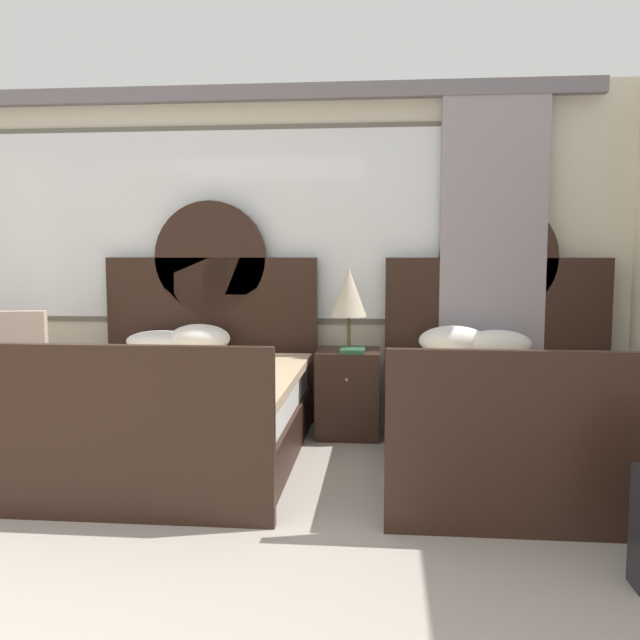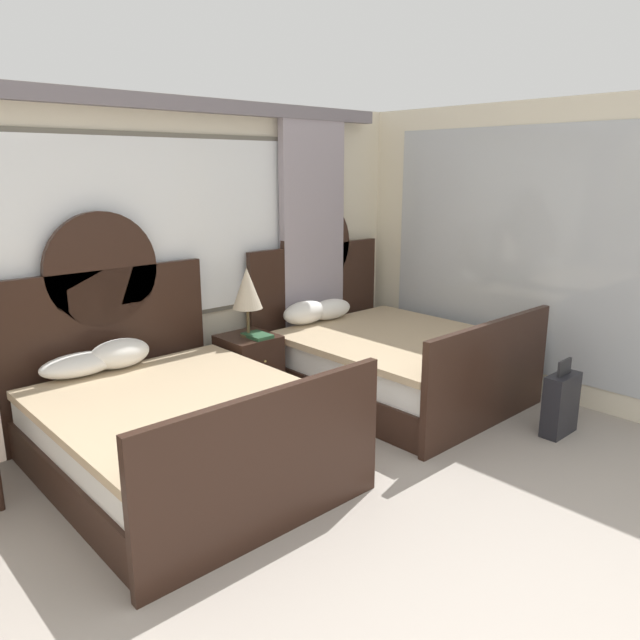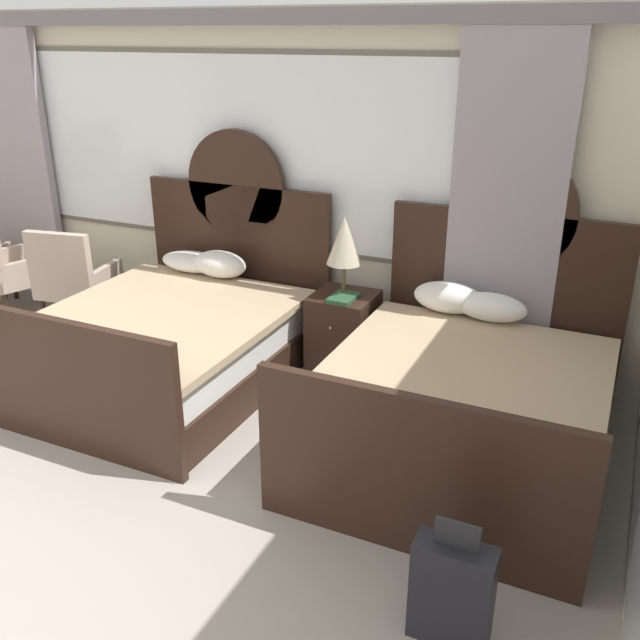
{
  "view_description": "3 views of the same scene",
  "coord_description": "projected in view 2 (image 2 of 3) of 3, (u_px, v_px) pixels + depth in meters",
  "views": [
    {
      "loc": [
        1.52,
        -1.53,
        1.38
      ],
      "look_at": [
        1.12,
        2.63,
        0.96
      ],
      "focal_mm": 37.85,
      "sensor_mm": 36.0,
      "label": 1
    },
    {
      "loc": [
        -1.79,
        -0.8,
        2.12
      ],
      "look_at": [
        1.23,
        2.48,
        0.98
      ],
      "focal_mm": 33.91,
      "sensor_mm": 36.0,
      "label": 2
    },
    {
      "loc": [
        3.19,
        -1.1,
        2.52
      ],
      "look_at": [
        1.64,
        2.22,
        0.98
      ],
      "focal_mm": 38.76,
      "sensor_mm": 36.0,
      "label": 3
    }
  ],
  "objects": [
    {
      "name": "wall_right_mirror",
      "position": [
        564.0,
        255.0,
        5.41
      ],
      "size": [
        0.08,
        4.52,
        2.7
      ],
      "color": "beige",
      "rests_on": "ground_plane"
    },
    {
      "name": "wall_back_window",
      "position": [
        80.0,
        259.0,
        4.71
      ],
      "size": [
        6.87,
        0.22,
        2.7
      ],
      "color": "beige",
      "rests_on": "ground_plane"
    },
    {
      "name": "bed_near_mirror",
      "position": [
        386.0,
        357.0,
        5.75
      ],
      "size": [
        1.73,
        2.17,
        1.79
      ],
      "color": "black",
      "rests_on": "ground_plane"
    },
    {
      "name": "bed_near_window",
      "position": [
        173.0,
        424.0,
        4.27
      ],
      "size": [
        1.73,
        2.17,
        1.79
      ],
      "color": "black",
      "rests_on": "ground_plane"
    },
    {
      "name": "suitcase_on_floor",
      "position": [
        561.0,
        404.0,
        4.88
      ],
      "size": [
        0.36,
        0.15,
        0.63
      ],
      "color": "black",
      "rests_on": "ground_plane"
    },
    {
      "name": "book_on_nightstand",
      "position": [
        257.0,
        335.0,
        5.36
      ],
      "size": [
        0.18,
        0.26,
        0.03
      ],
      "color": "#285133",
      "rests_on": "nightstand_between_beds"
    },
    {
      "name": "table_lamp_on_nightstand",
      "position": [
        247.0,
        289.0,
        5.3
      ],
      "size": [
        0.27,
        0.27,
        0.62
      ],
      "color": "brown",
      "rests_on": "nightstand_between_beds"
    },
    {
      "name": "nightstand_between_beds",
      "position": [
        249.0,
        370.0,
        5.49
      ],
      "size": [
        0.47,
        0.49,
        0.65
      ],
      "color": "black",
      "rests_on": "ground_plane"
    }
  ]
}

